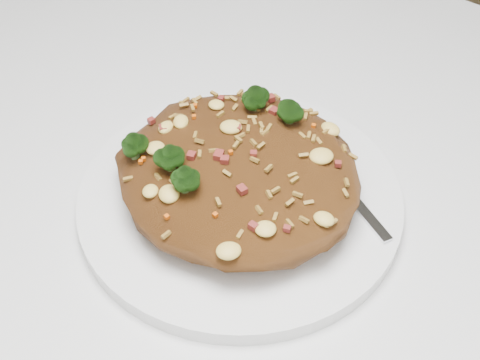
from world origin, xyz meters
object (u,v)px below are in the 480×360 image
object	(u,v)px
fork	(336,179)
plate	(240,199)
dining_table	(197,232)
fried_rice	(239,166)

from	to	relation	value
fork	plate	bearing A→B (deg)	-106.23
dining_table	fried_rice	bearing A→B (deg)	-9.84
plate	fried_rice	xyz separation A→B (m)	(-0.00, -0.00, 0.04)
fried_rice	fork	bearing A→B (deg)	47.84
dining_table	plate	xyz separation A→B (m)	(0.06, -0.01, 0.10)
fried_rice	fork	size ratio (longest dim) A/B	1.29
dining_table	plate	distance (m)	0.12
dining_table	plate	world-z (taller)	plate
dining_table	fried_rice	distance (m)	0.15
dining_table	fork	size ratio (longest dim) A/B	7.86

